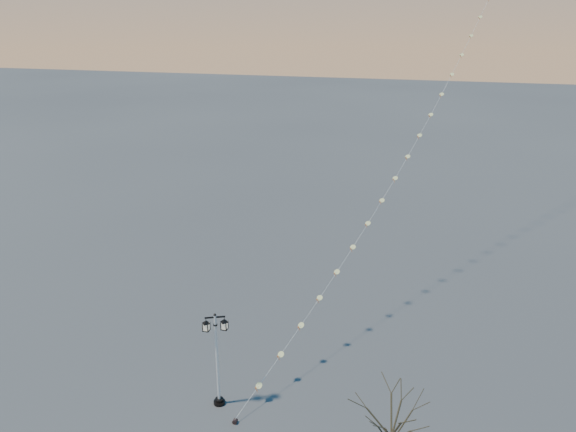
% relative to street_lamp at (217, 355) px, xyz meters
% --- Properties ---
extents(ground, '(300.00, 300.00, 0.00)m').
position_rel_street_lamp_xyz_m(ground, '(-0.36, -1.63, -2.73)').
color(ground, '#4B4B4C').
rests_on(ground, ground).
extents(street_lamp, '(1.18, 0.77, 4.93)m').
position_rel_street_lamp_xyz_m(street_lamp, '(0.00, 0.00, 0.00)').
color(street_lamp, black).
rests_on(street_lamp, ground).
extents(bare_tree, '(2.35, 2.35, 3.90)m').
position_rel_street_lamp_xyz_m(bare_tree, '(8.31, -2.34, -0.02)').
color(bare_tree, '#342E1D').
rests_on(bare_tree, ground).
extents(kite_train, '(15.74, 45.85, 30.87)m').
position_rel_street_lamp_xyz_m(kite_train, '(8.79, 21.56, 12.62)').
color(kite_train, black).
rests_on(kite_train, ground).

